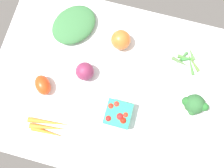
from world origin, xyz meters
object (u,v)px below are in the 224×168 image
Objects in this scene: okra_pile at (187,60)px; broccoli_head at (194,105)px; heirloom_tomato_orange at (121,40)px; carrot_bunch at (48,127)px; red_onion_near_basket at (85,71)px; leafy_greens_clump at (74,25)px; roma_tomato at (43,85)px; berry_basket at (118,114)px.

okra_pile is 1.10× the size of broccoli_head.
okra_pile is 30.16cm from heirloom_tomato_orange.
red_onion_near_basket is at bearing -108.02° from carrot_bunch.
red_onion_near_basket is 0.59× the size of okra_pile.
roma_tomato is at bearing 81.64° from leafy_greens_clump.
carrot_bunch is at bearing 65.77° from heirloom_tomato_orange.
carrot_bunch is at bearing 71.98° from red_onion_near_basket.
broccoli_head is (-60.73, -7.16, 4.55)cm from roma_tomato.
heirloom_tomato_orange reaches higher than leafy_greens_clump.
red_onion_near_basket reaches higher than carrot_bunch.
leafy_greens_clump is (-4.36, -29.66, -0.63)cm from roma_tomato.
okra_pile is 52.10cm from leafy_greens_clump.
roma_tomato is at bearing 6.72° from broccoli_head.
red_onion_near_basket is at bearing 119.27° from leafy_greens_clump.
berry_basket is 29.79cm from broccoli_head.
broccoli_head reaches higher than leafy_greens_clump.
okra_pile is at bearing -126.94° from berry_basket.
broccoli_head is at bearing 149.66° from heirloom_tomato_orange.
heirloom_tomato_orange reaches higher than carrot_bunch.
berry_basket reaches higher than carrot_bunch.
berry_basket is at bearing 21.36° from broccoli_head.
heirloom_tomato_orange is (-26.42, -27.24, 1.26)cm from roma_tomato.
heirloom_tomato_orange is (6.84, -30.83, 0.82)cm from berry_basket.
leafy_greens_clump is 45.46cm from carrot_bunch.
roma_tomato is 0.42× the size of leafy_greens_clump.
roma_tomato is 62.62cm from okra_pile.
roma_tomato is at bearing 25.72° from okra_pile.
leafy_greens_clump is at bearing -2.75° from okra_pile.
red_onion_near_basket is at bearing 57.62° from heirloom_tomato_orange.
berry_basket is 0.85× the size of broccoli_head.
heirloom_tomato_orange is at bearing -114.23° from carrot_bunch.
leafy_greens_clump is at bearing -21.76° from broccoli_head.
berry_basket is at bearing 53.06° from okra_pile.
roma_tomato is 0.67× the size of okra_pile.
okra_pile is at bearing 177.25° from leafy_greens_clump.
berry_basket is at bearing -155.16° from carrot_bunch.
leafy_greens_clump is at bearing -60.73° from red_onion_near_basket.
okra_pile is at bearing -157.16° from red_onion_near_basket.
roma_tomato reaches higher than carrot_bunch.
red_onion_near_basket is 0.37× the size of leafy_greens_clump.
okra_pile is 21.57cm from broccoli_head.
carrot_bunch is at bearing 41.01° from okra_pile.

